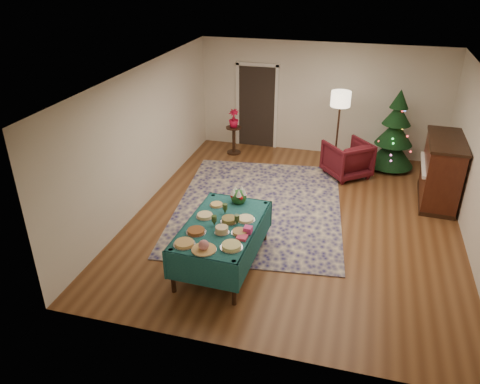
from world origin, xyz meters
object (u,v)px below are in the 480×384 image
(armchair, at_px, (347,157))
(potted_plant, at_px, (234,122))
(christmas_tree, at_px, (395,134))
(piano, at_px, (441,171))
(gift_box, at_px, (248,230))
(floor_lamp, at_px, (340,104))
(side_table, at_px, (234,141))
(buffet_table, at_px, (222,232))

(armchair, relative_size, potted_plant, 2.02)
(christmas_tree, xyz_separation_m, piano, (0.88, -1.45, -0.19))
(gift_box, distance_m, floor_lamp, 4.67)
(side_table, distance_m, potted_plant, 0.48)
(floor_lamp, distance_m, potted_plant, 2.64)
(buffet_table, distance_m, gift_box, 0.51)
(buffet_table, xyz_separation_m, christmas_tree, (2.66, 4.68, 0.24))
(gift_box, xyz_separation_m, armchair, (1.24, 4.12, -0.36))
(buffet_table, distance_m, christmas_tree, 5.39)
(potted_plant, bearing_deg, piano, -16.34)
(floor_lamp, relative_size, potted_plant, 4.07)
(floor_lamp, distance_m, piano, 2.59)
(floor_lamp, bearing_deg, buffet_table, -107.70)
(potted_plant, bearing_deg, floor_lamp, -5.05)
(potted_plant, relative_size, piano, 0.28)
(armchair, bearing_deg, side_table, -51.11)
(floor_lamp, distance_m, side_table, 2.81)
(side_table, relative_size, potted_plant, 1.55)
(christmas_tree, relative_size, piano, 1.19)
(christmas_tree, bearing_deg, armchair, -144.33)
(armchair, xyz_separation_m, potted_plant, (-2.82, 0.62, 0.37))
(side_table, relative_size, christmas_tree, 0.37)
(potted_plant, bearing_deg, armchair, -12.43)
(buffet_table, height_order, side_table, buffet_table)
(side_table, distance_m, christmas_tree, 3.82)
(gift_box, height_order, armchair, armchair)
(side_table, bearing_deg, armchair, -12.43)
(floor_lamp, bearing_deg, side_table, 174.95)
(side_table, bearing_deg, buffet_table, -76.24)
(armchair, xyz_separation_m, side_table, (-2.82, 0.62, -0.11))
(buffet_table, bearing_deg, piano, 42.40)
(side_table, xyz_separation_m, piano, (4.67, -1.37, 0.32))
(gift_box, relative_size, christmas_tree, 0.06)
(side_table, height_order, piano, piano)
(gift_box, distance_m, piano, 4.58)
(buffet_table, xyz_separation_m, armchair, (1.69, 3.98, -0.16))
(buffet_table, distance_m, potted_plant, 4.75)
(buffet_table, xyz_separation_m, floor_lamp, (1.40, 4.38, 0.93))
(buffet_table, height_order, piano, piano)
(armchair, bearing_deg, potted_plant, -51.11)
(potted_plant, bearing_deg, christmas_tree, 1.16)
(floor_lamp, bearing_deg, christmas_tree, 13.38)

